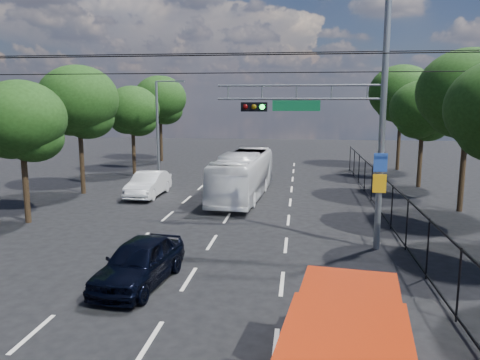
% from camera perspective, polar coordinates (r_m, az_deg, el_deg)
% --- Properties ---
extents(ground, '(120.00, 120.00, 0.00)m').
position_cam_1_polar(ground, '(12.03, -10.93, -18.75)').
color(ground, black).
rests_on(ground, ground).
extents(lane_markings, '(6.12, 38.00, 0.01)m').
position_cam_1_polar(lane_markings, '(24.92, -0.88, -3.53)').
color(lane_markings, beige).
rests_on(lane_markings, ground).
extents(signal_mast, '(6.43, 0.39, 9.50)m').
position_cam_1_polar(signal_mast, '(18.11, 13.21, 8.00)').
color(signal_mast, slate).
rests_on(signal_mast, ground).
extents(streetlight_left, '(2.09, 0.22, 7.08)m').
position_cam_1_polar(streetlight_left, '(33.53, -9.76, 6.53)').
color(streetlight_left, slate).
rests_on(streetlight_left, ground).
extents(utility_wires, '(22.00, 5.04, 0.74)m').
position_cam_1_polar(utility_wires, '(19.23, -3.19, 14.25)').
color(utility_wires, black).
rests_on(utility_wires, ground).
extents(fence_right, '(0.06, 34.03, 2.00)m').
position_cam_1_polar(fence_right, '(23.05, 17.50, -2.45)').
color(fence_right, black).
rests_on(fence_right, ground).
extents(tree_right_c, '(5.10, 5.10, 8.29)m').
position_cam_1_polar(tree_right_c, '(26.40, 26.08, 8.79)').
color(tree_right_c, black).
rests_on(tree_right_c, ground).
extents(tree_right_d, '(4.32, 4.32, 7.02)m').
position_cam_1_polar(tree_right_d, '(33.03, 21.43, 7.55)').
color(tree_right_d, black).
rests_on(tree_right_d, ground).
extents(tree_right_e, '(5.28, 5.28, 8.58)m').
position_cam_1_polar(tree_right_e, '(40.86, 19.08, 9.48)').
color(tree_right_e, black).
rests_on(tree_right_e, ground).
extents(tree_left_b, '(4.08, 4.08, 6.63)m').
position_cam_1_polar(tree_left_b, '(23.72, -25.07, 6.09)').
color(tree_left_b, black).
rests_on(tree_left_b, ground).
extents(tree_left_c, '(4.80, 4.80, 7.80)m').
position_cam_1_polar(tree_left_c, '(30.11, -19.02, 8.58)').
color(tree_left_c, black).
rests_on(tree_left_c, ground).
extents(tree_left_d, '(4.20, 4.20, 6.83)m').
position_cam_1_polar(tree_left_d, '(37.33, -12.95, 7.93)').
color(tree_left_d, black).
rests_on(tree_left_d, ground).
extents(tree_left_e, '(4.92, 4.92, 7.99)m').
position_cam_1_polar(tree_left_e, '(44.97, -9.69, 9.32)').
color(tree_left_e, black).
rests_on(tree_left_e, ground).
extents(red_pickup, '(2.72, 5.83, 2.10)m').
position_cam_1_polar(red_pickup, '(9.30, 12.85, -20.02)').
color(red_pickup, black).
rests_on(red_pickup, ground).
extents(navy_hatchback, '(2.20, 4.43, 1.45)m').
position_cam_1_polar(navy_hatchback, '(15.12, -12.18, -9.73)').
color(navy_hatchback, black).
rests_on(navy_hatchback, ground).
extents(white_bus, '(2.89, 9.84, 2.71)m').
position_cam_1_polar(white_bus, '(27.57, 0.36, 0.61)').
color(white_bus, white).
rests_on(white_bus, ground).
extents(white_van, '(1.65, 4.51, 1.47)m').
position_cam_1_polar(white_van, '(28.58, -11.09, -0.50)').
color(white_van, silver).
rests_on(white_van, ground).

